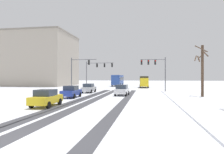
{
  "coord_description": "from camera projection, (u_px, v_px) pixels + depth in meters",
  "views": [
    {
      "loc": [
        5.12,
        -8.14,
        2.81
      ],
      "look_at": [
        0.0,
        23.08,
        2.8
      ],
      "focal_mm": 32.64,
      "sensor_mm": 36.0,
      "label": 1
    }
  ],
  "objects": [
    {
      "name": "wheel_track_oncoming",
      "position": [
        84.0,
        99.0,
        25.53
      ],
      "size": [
        0.78,
        36.27,
        0.01
      ],
      "primitive_type": "cube",
      "color": "#424247",
      "rests_on": "ground"
    },
    {
      "name": "car_white_second",
      "position": [
        122.0,
        90.0,
        30.93
      ],
      "size": [
        2.02,
        4.19,
        1.62
      ],
      "color": "silver",
      "rests_on": "ground"
    },
    {
      "name": "wheel_track_center",
      "position": [
        79.0,
        99.0,
        25.63
      ],
      "size": [
        0.76,
        36.27,
        0.01
      ],
      "primitive_type": "cube",
      "color": "#424247",
      "rests_on": "ground"
    },
    {
      "name": "office_building_far_left_block",
      "position": [
        43.0,
        60.0,
        66.74
      ],
      "size": [
        18.57,
        18.64,
        16.89
      ],
      "color": "#A89E8E",
      "rests_on": "ground"
    },
    {
      "name": "car_yellow_cab_fourth",
      "position": [
        46.0,
        98.0,
        19.35
      ],
      "size": [
        1.9,
        4.14,
        1.62
      ],
      "color": "yellow",
      "rests_on": "ground"
    },
    {
      "name": "car_blue_third",
      "position": [
        71.0,
        92.0,
        27.61
      ],
      "size": [
        1.87,
        4.12,
        1.62
      ],
      "color": "#233899",
      "rests_on": "ground"
    },
    {
      "name": "bare_tree_sidewalk_mid",
      "position": [
        202.0,
        69.0,
        28.84
      ],
      "size": [
        2.07,
        2.37,
        7.32
      ],
      "color": "#4C3828",
      "rests_on": "ground"
    },
    {
      "name": "car_silver_lead",
      "position": [
        89.0,
        88.0,
        36.3
      ],
      "size": [
        1.9,
        4.13,
        1.62
      ],
      "color": "#B7BABF",
      "rests_on": "ground"
    },
    {
      "name": "sidewalk_kerb_right",
      "position": [
        193.0,
        102.0,
        21.85
      ],
      "size": [
        4.0,
        36.27,
        0.12
      ],
      "primitive_type": "cube",
      "color": "white",
      "rests_on": "ground"
    },
    {
      "name": "ground_plane",
      "position": [
        26.0,
        141.0,
        8.86
      ],
      "size": [
        300.0,
        300.0,
        0.0
      ],
      "primitive_type": "plane",
      "color": "silver"
    },
    {
      "name": "traffic_signal_far_left",
      "position": [
        97.0,
        68.0,
        48.13
      ],
      "size": [
        6.73,
        0.71,
        6.5
      ],
      "color": "#56565B",
      "rests_on": "ground"
    },
    {
      "name": "wheel_track_right_lane",
      "position": [
        125.0,
        100.0,
        24.69
      ],
      "size": [
        0.95,
        36.27,
        0.01
      ],
      "primitive_type": "cube",
      "color": "#424247",
      "rests_on": "ground"
    },
    {
      "name": "wheel_track_left_lane",
      "position": [
        95.0,
        99.0,
        25.31
      ],
      "size": [
        1.2,
        36.27,
        0.01
      ],
      "primitive_type": "cube",
      "color": "#424247",
      "rests_on": "ground"
    },
    {
      "name": "bus_oncoming",
      "position": [
        118.0,
        80.0,
        63.41
      ],
      "size": [
        2.71,
        11.01,
        3.38
      ],
      "color": "#284793",
      "rests_on": "ground"
    },
    {
      "name": "traffic_signal_near_right",
      "position": [
        155.0,
        67.0,
        38.18
      ],
      "size": [
        4.72,
        0.6,
        6.5
      ],
      "color": "#56565B",
      "rests_on": "ground"
    },
    {
      "name": "traffic_signal_near_left",
      "position": [
        78.0,
        69.0,
        38.65
      ],
      "size": [
        5.01,
        0.38,
        6.5
      ],
      "color": "#56565B",
      "rests_on": "ground"
    },
    {
      "name": "box_truck_delivery",
      "position": [
        144.0,
        81.0,
        53.71
      ],
      "size": [
        2.43,
        7.45,
        3.02
      ],
      "color": "yellow",
      "rests_on": "ground"
    }
  ]
}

